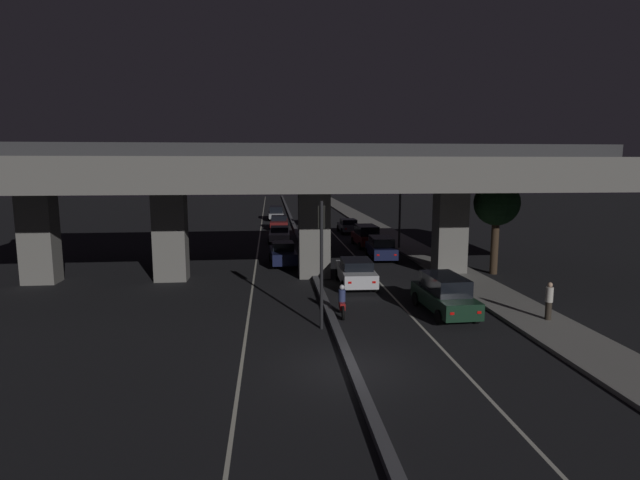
% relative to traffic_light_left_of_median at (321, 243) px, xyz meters
% --- Properties ---
extents(ground_plane, '(200.00, 200.00, 0.00)m').
position_rel_traffic_light_left_of_median_xyz_m(ground_plane, '(0.57, -4.37, -3.70)').
color(ground_plane, black).
extents(lane_line_left_inner, '(0.12, 126.00, 0.00)m').
position_rel_traffic_light_left_of_median_xyz_m(lane_line_left_inner, '(-3.18, 30.63, -3.70)').
color(lane_line_left_inner, beige).
rests_on(lane_line_left_inner, ground_plane).
extents(lane_line_right_inner, '(0.12, 126.00, 0.00)m').
position_rel_traffic_light_left_of_median_xyz_m(lane_line_right_inner, '(4.32, 30.63, -3.70)').
color(lane_line_right_inner, beige).
rests_on(lane_line_right_inner, ground_plane).
extents(median_divider, '(0.35, 126.00, 0.23)m').
position_rel_traffic_light_left_of_median_xyz_m(median_divider, '(0.57, 30.63, -3.59)').
color(median_divider, '#4C4C51').
rests_on(median_divider, ground_plane).
extents(sidewalk_right, '(2.89, 126.00, 0.16)m').
position_rel_traffic_light_left_of_median_xyz_m(sidewalk_right, '(9.64, 23.63, -3.62)').
color(sidewalk_right, gray).
rests_on(sidewalk_right, ground_plane).
extents(elevated_overpass, '(39.61, 12.60, 8.23)m').
position_rel_traffic_light_left_of_median_xyz_m(elevated_overpass, '(0.32, 9.99, 2.52)').
color(elevated_overpass, slate).
rests_on(elevated_overpass, ground_plane).
extents(traffic_light_left_of_median, '(0.30, 0.49, 5.45)m').
position_rel_traffic_light_left_of_median_xyz_m(traffic_light_left_of_median, '(0.00, 0.00, 0.00)').
color(traffic_light_left_of_median, black).
rests_on(traffic_light_left_of_median, ground_plane).
extents(street_lamp, '(1.88, 0.32, 8.24)m').
position_rel_traffic_light_left_of_median_xyz_m(street_lamp, '(8.27, 19.60, 1.12)').
color(street_lamp, '#2D2D30').
rests_on(street_lamp, ground_plane).
extents(car_dark_green_lead, '(2.02, 4.78, 1.84)m').
position_rel_traffic_light_left_of_median_xyz_m(car_dark_green_lead, '(5.94, 1.49, -2.75)').
color(car_dark_green_lead, black).
rests_on(car_dark_green_lead, ground_plane).
extents(car_white_second, '(2.12, 4.78, 1.58)m').
position_rel_traffic_light_left_of_median_xyz_m(car_white_second, '(2.77, 7.40, -2.88)').
color(car_white_second, silver).
rests_on(car_white_second, ground_plane).
extents(car_dark_blue_third, '(2.05, 4.48, 1.67)m').
position_rel_traffic_light_left_of_median_xyz_m(car_dark_blue_third, '(6.06, 15.44, -2.84)').
color(car_dark_blue_third, '#141938').
rests_on(car_dark_blue_third, ground_plane).
extents(car_dark_red_fourth, '(2.08, 4.84, 1.83)m').
position_rel_traffic_light_left_of_median_xyz_m(car_dark_red_fourth, '(6.12, 21.49, -2.77)').
color(car_dark_red_fourth, '#591414').
rests_on(car_dark_red_fourth, ground_plane).
extents(car_grey_fifth, '(1.95, 4.13, 1.46)m').
position_rel_traffic_light_left_of_median_xyz_m(car_grey_fifth, '(5.91, 30.29, -2.93)').
color(car_grey_fifth, '#515459').
rests_on(car_grey_fifth, ground_plane).
extents(car_grey_sixth, '(1.98, 4.16, 1.84)m').
position_rel_traffic_light_left_of_median_xyz_m(car_grey_sixth, '(2.62, 37.99, -2.77)').
color(car_grey_sixth, '#515459').
rests_on(car_grey_sixth, ground_plane).
extents(car_dark_blue_lead_oncoming, '(1.99, 4.40, 1.61)m').
position_rel_traffic_light_left_of_median_xyz_m(car_dark_blue_lead_oncoming, '(-1.26, 14.07, -2.90)').
color(car_dark_blue_lead_oncoming, '#141938').
rests_on(car_dark_blue_lead_oncoming, ground_plane).
extents(car_white_second_oncoming, '(2.07, 4.59, 1.39)m').
position_rel_traffic_light_left_of_median_xyz_m(car_white_second_oncoming, '(-1.29, 24.99, -2.99)').
color(car_white_second_oncoming, silver).
rests_on(car_white_second_oncoming, ground_plane).
extents(car_dark_red_third_oncoming, '(2.15, 4.40, 1.45)m').
position_rel_traffic_light_left_of_median_xyz_m(car_dark_red_third_oncoming, '(-1.16, 34.56, -2.97)').
color(car_dark_red_third_oncoming, '#591414').
rests_on(car_dark_red_third_oncoming, ground_plane).
extents(car_silver_fourth_oncoming, '(2.05, 4.77, 1.76)m').
position_rel_traffic_light_left_of_median_xyz_m(car_silver_fourth_oncoming, '(-1.40, 43.71, -2.79)').
color(car_silver_fourth_oncoming, gray).
rests_on(car_silver_fourth_oncoming, ground_plane).
extents(motorcycle_red_filtering_near, '(0.33, 1.80, 1.49)m').
position_rel_traffic_light_left_of_median_xyz_m(motorcycle_red_filtering_near, '(1.12, 1.60, -3.07)').
color(motorcycle_red_filtering_near, black).
rests_on(motorcycle_red_filtering_near, ground_plane).
extents(pedestrian_on_sidewalk, '(0.32, 0.32, 1.68)m').
position_rel_traffic_light_left_of_median_xyz_m(pedestrian_on_sidewalk, '(10.02, -0.31, -2.69)').
color(pedestrian_on_sidewalk, '#2D261E').
rests_on(pedestrian_on_sidewalk, sidewalk_right).
extents(roadside_tree_kerbside_near, '(2.86, 2.86, 6.00)m').
position_rel_traffic_light_left_of_median_xyz_m(roadside_tree_kerbside_near, '(12.14, 9.73, 0.78)').
color(roadside_tree_kerbside_near, '#38281C').
rests_on(roadside_tree_kerbside_near, ground_plane).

